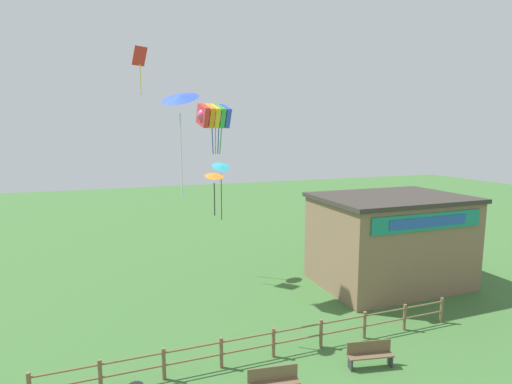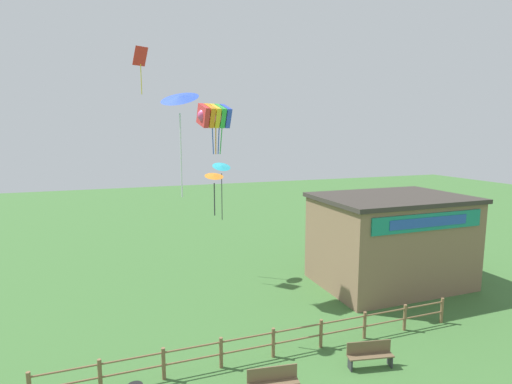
{
  "view_description": "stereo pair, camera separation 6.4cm",
  "coord_description": "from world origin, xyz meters",
  "views": [
    {
      "loc": [
        -5.72,
        -7.86,
        8.77
      ],
      "look_at": [
        0.0,
        7.7,
        6.34
      ],
      "focal_mm": 28.0,
      "sensor_mm": 36.0,
      "label": 1
    },
    {
      "loc": [
        -5.66,
        -7.89,
        8.77
      ],
      "look_at": [
        0.0,
        7.7,
        6.34
      ],
      "focal_mm": 28.0,
      "sensor_mm": 36.0,
      "label": 2
    }
  ],
  "objects": [
    {
      "name": "kite_blue_delta",
      "position": [
        -3.34,
        6.28,
        9.93
      ],
      "size": [
        1.83,
        1.81,
        3.8
      ],
      "color": "blue"
    },
    {
      "name": "park_bench_near_fence",
      "position": [
        -0.9,
        3.54,
        0.53
      ],
      "size": [
        1.79,
        0.64,
        0.98
      ],
      "color": "brown",
      "rests_on": "ground_plane"
    },
    {
      "name": "wooden_fence",
      "position": [
        0.0,
        5.7,
        0.68
      ],
      "size": [
        17.16,
        0.14,
        1.2
      ],
      "color": "brown",
      "rests_on": "ground_plane"
    },
    {
      "name": "seaside_building",
      "position": [
        9.45,
        10.72,
        2.63
      ],
      "size": [
        8.46,
        5.98,
        5.24
      ],
      "color": "#84664C",
      "rests_on": "ground_plane"
    },
    {
      "name": "kite_rainbow_parafoil",
      "position": [
        -0.51,
        12.69,
        9.69
      ],
      "size": [
        2.04,
        1.6,
        2.64
      ],
      "color": "#E54C8C"
    },
    {
      "name": "kite_orange_delta",
      "position": [
        -1.69,
        8.13,
        6.96
      ],
      "size": [
        0.82,
        0.81,
        1.82
      ],
      "color": "orange"
    },
    {
      "name": "kite_cyan_delta",
      "position": [
        0.65,
        15.67,
        6.69
      ],
      "size": [
        1.23,
        1.18,
        3.6
      ],
      "color": "#2DB2C6"
    },
    {
      "name": "park_bench_by_building",
      "position": [
        3.18,
        3.84,
        0.53
      ],
      "size": [
        1.8,
        0.73,
        0.98
      ],
      "color": "brown",
      "rests_on": "ground_plane"
    },
    {
      "name": "kite_red_diamond",
      "position": [
        -3.74,
        17.55,
        13.07
      ],
      "size": [
        0.96,
        0.81,
        2.74
      ],
      "color": "red"
    }
  ]
}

